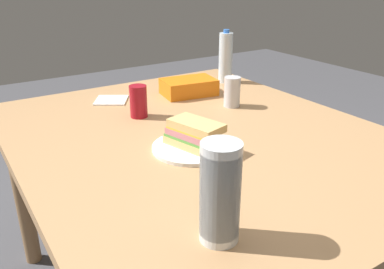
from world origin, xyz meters
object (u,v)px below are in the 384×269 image
soda_can_red (138,101)px  chip_bag (189,87)px  dining_table (200,156)px  sandwich (193,134)px  paper_plate (192,147)px  plastic_cup_stack (220,193)px  water_bottle_tall (226,58)px  soda_can_silver (232,92)px

soda_can_red → chip_bag: (-0.14, 0.31, -0.03)m
dining_table → sandwich: bearing=-43.3°
paper_plate → chip_bag: 0.58m
plastic_cup_stack → dining_table: bearing=150.3°
paper_plate → water_bottle_tall: bearing=135.9°
dining_table → paper_plate: 0.16m
dining_table → plastic_cup_stack: 0.61m
chip_bag → plastic_cup_stack: bearing=-110.2°
dining_table → plastic_cup_stack: bearing=-29.7°
water_bottle_tall → soda_can_silver: water_bottle_tall is taller
water_bottle_tall → soda_can_silver: (0.31, -0.20, -0.06)m
soda_can_silver → sandwich: bearing=-53.2°
paper_plate → water_bottle_tall: size_ratio=0.99×
soda_can_red → soda_can_silver: same height
paper_plate → sandwich: bearing=42.3°
soda_can_silver → water_bottle_tall: bearing=147.5°
dining_table → water_bottle_tall: water_bottle_tall is taller
paper_plate → chip_bag: size_ratio=1.09×
chip_bag → water_bottle_tall: water_bottle_tall is taller
soda_can_red → chip_bag: soda_can_red is taller
sandwich → plastic_cup_stack: size_ratio=0.90×
chip_bag → plastic_cup_stack: plastic_cup_stack is taller
sandwich → plastic_cup_stack: bearing=-25.8°
water_bottle_tall → plastic_cup_stack: size_ratio=1.15×
paper_plate → soda_can_red: bearing=-178.1°
sandwich → soda_can_red: size_ratio=1.62×
soda_can_red → soda_can_silver: 0.38m
water_bottle_tall → chip_bag: bearing=-72.8°
sandwich → chip_bag: bearing=149.3°
plastic_cup_stack → soda_can_silver: bearing=140.5°
paper_plate → soda_can_silver: size_ratio=2.06×
dining_table → soda_can_silver: size_ratio=12.01×
plastic_cup_stack → water_bottle_tall: bearing=142.6°
paper_plate → plastic_cup_stack: size_ratio=1.14×
dining_table → soda_can_red: bearing=-158.8°
chip_bag → dining_table: bearing=-108.8°
plastic_cup_stack → soda_can_silver: 0.87m
dining_table → soda_can_silver: bearing=122.9°
dining_table → water_bottle_tall: (-0.49, 0.47, 0.21)m
soda_can_red → water_bottle_tall: water_bottle_tall is taller
sandwich → water_bottle_tall: water_bottle_tall is taller
soda_can_silver → dining_table: bearing=-57.1°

